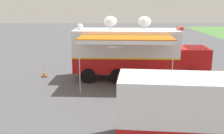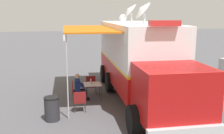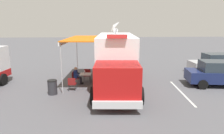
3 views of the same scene
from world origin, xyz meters
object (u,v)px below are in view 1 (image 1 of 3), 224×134
Objects in this scene: folding_chair_beside_table at (120,80)px; car_far_corner at (135,49)px; folding_chair_at_table at (135,84)px; traffic_cone at (44,73)px; command_truck at (136,52)px; folding_chair_spare_by_truck at (160,84)px; water_bottle at (132,75)px; support_truck at (201,111)px; folding_table at (133,78)px; car_behind_truck at (101,46)px; seated_responder at (135,81)px; trash_bin at (174,90)px.

folding_chair_beside_table is 9.40m from car_far_corner.
folding_chair_at_table is 7.22m from traffic_cone.
command_truck reaches higher than folding_chair_spare_by_truck.
water_bottle is 7.34m from support_truck.
folding_chair_at_table is 1.53m from folding_chair_spare_by_truck.
command_truck is 2.82m from folding_chair_beside_table.
support_truck is at bearing 14.86° from folding_table.
folding_chair_at_table is 0.12× the size of support_truck.
support_truck is (7.05, 1.97, 0.55)m from water_bottle.
folding_chair_beside_table is (-0.13, -0.76, -0.32)m from water_bottle.
car_behind_truck is (-11.87, -2.33, 0.37)m from folding_chair_at_table.
car_far_corner is at bearing 131.64° from traffic_cone.
water_bottle is 0.82m from folding_chair_at_table.
car_behind_truck reaches higher than seated_responder.
water_bottle is 2.95m from trash_bin.
command_truck reaches higher than traffic_cone.
water_bottle reaches higher than folding_table.
car_behind_truck is at bearing -172.46° from folding_chair_beside_table.
folding_chair_at_table and folding_chair_beside_table have the same top height.
water_bottle is 0.03× the size of support_truck.
water_bottle is 0.26× the size of folding_chair_at_table.
support_truck is (6.32, 0.33, 0.87)m from folding_chair_spare_by_truck.
folding_chair_beside_table is 1.50× the size of traffic_cone.
car_far_corner is (-10.06, 1.08, 0.37)m from folding_chair_at_table.
folding_table is 3.81× the size of water_bottle.
command_truck reaches higher than support_truck.
car_far_corner reaches higher than water_bottle.
water_bottle is 0.26× the size of folding_chair_spare_by_truck.
folding_chair_beside_table is at bearing -159.14° from support_truck.
folding_chair_at_table is at bearing -89.32° from folding_chair_spare_by_truck.
folding_chair_at_table is 10.12m from car_far_corner.
command_truck is 10.59× the size of trash_bin.
car_behind_truck is (-11.00, -1.46, 0.37)m from folding_chair_beside_table.
seated_responder is at bearing 3.61° from folding_table.
car_far_corner is at bearing -177.27° from support_truck.
trash_bin is (4.05, 1.78, -1.49)m from command_truck.
folding_table is at bearing -130.98° from trash_bin.
traffic_cone is at bearing -118.43° from trash_bin.
support_truck is 1.66× the size of car_behind_truck.
car_far_corner is (-9.19, 1.95, 0.37)m from folding_chair_beside_table.
water_bottle is at bearing 80.54° from folding_chair_beside_table.
folding_chair_spare_by_truck is at bearing 66.13° from traffic_cone.
folding_chair_beside_table is 0.70× the size of seated_responder.
folding_chair_spare_by_truck is at bearing 63.27° from folding_table.
water_bottle is 9.39m from car_far_corner.
seated_responder is (-0.19, 0.01, 0.14)m from folding_chair_at_table.
seated_responder reaches higher than folding_chair_spare_by_truck.
car_far_corner is (-9.26, 1.10, 0.21)m from folding_table.
folding_table is 0.19m from water_bottle.
command_truck reaches higher than trash_bin.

